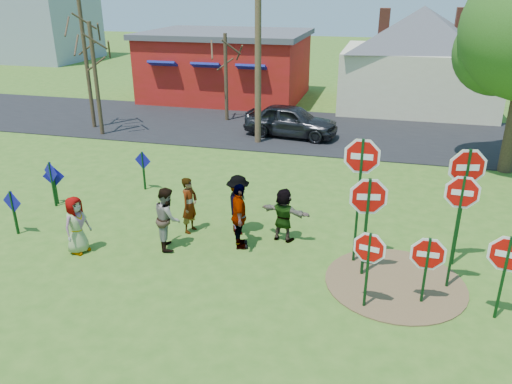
{
  "coord_description": "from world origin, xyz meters",
  "views": [
    {
      "loc": [
        3.84,
        -11.32,
        6.35
      ],
      "look_at": [
        0.62,
        1.2,
        1.0
      ],
      "focal_mm": 35.0,
      "sensor_mm": 36.0,
      "label": 1
    }
  ],
  "objects_px": {
    "stop_sign_a": "(369,254)",
    "person_b": "(190,205)",
    "suv": "(291,121)",
    "stop_sign_d": "(466,178)",
    "stop_sign_c": "(460,207)",
    "person_a": "(76,225)",
    "stop_sign_b": "(361,170)",
    "utility_pole": "(258,35)"
  },
  "relations": [
    {
      "from": "stop_sign_a",
      "to": "person_b",
      "type": "bearing_deg",
      "value": 166.73
    },
    {
      "from": "person_a",
      "to": "stop_sign_a",
      "type": "bearing_deg",
      "value": -80.34
    },
    {
      "from": "suv",
      "to": "utility_pole",
      "type": "height_order",
      "value": "utility_pole"
    },
    {
      "from": "stop_sign_b",
      "to": "utility_pole",
      "type": "height_order",
      "value": "utility_pole"
    },
    {
      "from": "utility_pole",
      "to": "stop_sign_b",
      "type": "bearing_deg",
      "value": -62.62
    },
    {
      "from": "stop_sign_c",
      "to": "suv",
      "type": "relative_size",
      "value": 0.68
    },
    {
      "from": "stop_sign_d",
      "to": "suv",
      "type": "relative_size",
      "value": 0.75
    },
    {
      "from": "suv",
      "to": "stop_sign_a",
      "type": "bearing_deg",
      "value": -154.95
    },
    {
      "from": "stop_sign_b",
      "to": "person_a",
      "type": "distance_m",
      "value": 7.18
    },
    {
      "from": "stop_sign_a",
      "to": "stop_sign_c",
      "type": "distance_m",
      "value": 2.28
    },
    {
      "from": "stop_sign_c",
      "to": "person_b",
      "type": "bearing_deg",
      "value": 171.8
    },
    {
      "from": "person_a",
      "to": "stop_sign_b",
      "type": "bearing_deg",
      "value": -65.05
    },
    {
      "from": "person_a",
      "to": "stop_sign_c",
      "type": "bearing_deg",
      "value": -71.58
    },
    {
      "from": "stop_sign_c",
      "to": "utility_pole",
      "type": "relative_size",
      "value": 0.33
    },
    {
      "from": "utility_pole",
      "to": "stop_sign_d",
      "type": "bearing_deg",
      "value": -50.91
    },
    {
      "from": "stop_sign_b",
      "to": "person_b",
      "type": "distance_m",
      "value": 4.84
    },
    {
      "from": "stop_sign_a",
      "to": "person_b",
      "type": "xyz_separation_m",
      "value": [
        -4.89,
        2.42,
        -0.48
      ]
    },
    {
      "from": "stop_sign_c",
      "to": "person_b",
      "type": "height_order",
      "value": "stop_sign_c"
    },
    {
      "from": "stop_sign_c",
      "to": "stop_sign_d",
      "type": "distance_m",
      "value": 1.16
    },
    {
      "from": "stop_sign_c",
      "to": "stop_sign_d",
      "type": "bearing_deg",
      "value": 81.17
    },
    {
      "from": "stop_sign_c",
      "to": "person_b",
      "type": "distance_m",
      "value": 6.88
    },
    {
      "from": "stop_sign_d",
      "to": "person_a",
      "type": "height_order",
      "value": "stop_sign_d"
    },
    {
      "from": "suv",
      "to": "utility_pole",
      "type": "relative_size",
      "value": 0.49
    },
    {
      "from": "stop_sign_d",
      "to": "person_b",
      "type": "distance_m",
      "value": 7.04
    },
    {
      "from": "stop_sign_d",
      "to": "utility_pole",
      "type": "xyz_separation_m",
      "value": [
        -7.15,
        8.81,
        2.26
      ]
    },
    {
      "from": "person_b",
      "to": "suv",
      "type": "relative_size",
      "value": 0.38
    },
    {
      "from": "stop_sign_d",
      "to": "stop_sign_a",
      "type": "bearing_deg",
      "value": -144.1
    },
    {
      "from": "stop_sign_c",
      "to": "suv",
      "type": "xyz_separation_m",
      "value": [
        -5.72,
        11.18,
        -1.25
      ]
    },
    {
      "from": "stop_sign_d",
      "to": "suv",
      "type": "xyz_separation_m",
      "value": [
        -5.93,
        10.07,
        -1.51
      ]
    },
    {
      "from": "suv",
      "to": "person_b",
      "type": "bearing_deg",
      "value": -177.99
    },
    {
      "from": "person_a",
      "to": "utility_pole",
      "type": "bearing_deg",
      "value": 3.38
    },
    {
      "from": "stop_sign_d",
      "to": "utility_pole",
      "type": "relative_size",
      "value": 0.36
    },
    {
      "from": "stop_sign_b",
      "to": "stop_sign_c",
      "type": "relative_size",
      "value": 1.17
    },
    {
      "from": "person_a",
      "to": "suv",
      "type": "xyz_separation_m",
      "value": [
        3.29,
        11.8,
        -0.01
      ]
    },
    {
      "from": "stop_sign_a",
      "to": "stop_sign_c",
      "type": "bearing_deg",
      "value": 47.68
    },
    {
      "from": "stop_sign_c",
      "to": "person_b",
      "type": "xyz_separation_m",
      "value": [
        -6.67,
        1.19,
        -1.21
      ]
    },
    {
      "from": "stop_sign_c",
      "to": "person_a",
      "type": "relative_size",
      "value": 1.86
    },
    {
      "from": "stop_sign_d",
      "to": "person_b",
      "type": "relative_size",
      "value": 1.97
    },
    {
      "from": "stop_sign_c",
      "to": "suv",
      "type": "distance_m",
      "value": 12.62
    },
    {
      "from": "stop_sign_d",
      "to": "utility_pole",
      "type": "height_order",
      "value": "utility_pole"
    },
    {
      "from": "stop_sign_a",
      "to": "person_b",
      "type": "relative_size",
      "value": 1.19
    },
    {
      "from": "stop_sign_b",
      "to": "suv",
      "type": "relative_size",
      "value": 0.79
    }
  ]
}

